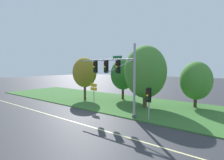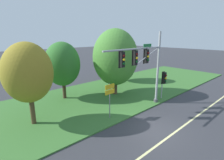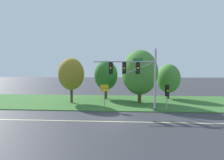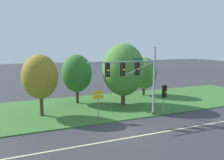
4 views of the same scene
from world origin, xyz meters
name	(u,v)px [view 1 (image 1 of 4)]	position (x,y,z in m)	size (l,w,h in m)	color
ground_plane	(79,117)	(0.00, 0.00, 0.00)	(160.00, 160.00, 0.00)	#333338
lane_stripe	(69,120)	(0.00, -1.20, 0.00)	(36.00, 0.16, 0.01)	beige
grass_verge	(125,103)	(0.00, 8.25, 0.05)	(48.00, 11.50, 0.10)	#386B2D
traffic_signal_mast	(116,72)	(2.29, 2.98, 4.43)	(7.20, 0.49, 7.03)	#9EA0A5
pedestrian_signal_near_kerb	(148,97)	(5.89, 3.06, 2.23)	(0.46, 0.55, 2.97)	#9EA0A5
route_sign_post	(94,91)	(-1.36, 3.56, 2.11)	(1.00, 0.08, 2.93)	slate
tree_nearest_road	(85,73)	(-6.38, 6.88, 4.12)	(3.56, 3.56, 6.27)	#4C3823
tree_left_of_mast	(123,74)	(-1.86, 10.41, 3.84)	(3.69, 3.69, 6.06)	#423021
tree_behind_signpost	(145,72)	(3.19, 7.72, 4.36)	(5.03, 5.03, 7.42)	#4C3823
tree_mid_verge	(196,81)	(8.08, 11.24, 3.32)	(3.65, 3.65, 5.51)	#423021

